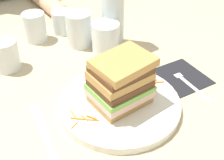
% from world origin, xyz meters
% --- Properties ---
extents(ground_plane, '(3.00, 3.00, 0.00)m').
position_xyz_m(ground_plane, '(0.00, 0.00, 0.00)').
color(ground_plane, '#C6B289').
extents(main_plate, '(0.27, 0.27, 0.02)m').
position_xyz_m(main_plate, '(-0.00, -0.03, 0.01)').
color(main_plate, white).
rests_on(main_plate, ground_plane).
extents(sandwich, '(0.13, 0.11, 0.11)m').
position_xyz_m(sandwich, '(0.00, -0.03, 0.07)').
color(sandwich, tan).
rests_on(sandwich, main_plate).
extents(carrot_shred_0, '(0.00, 0.03, 0.00)m').
position_xyz_m(carrot_shred_0, '(-0.11, -0.01, 0.02)').
color(carrot_shred_0, orange).
rests_on(carrot_shred_0, main_plate).
extents(carrot_shred_1, '(0.02, 0.01, 0.00)m').
position_xyz_m(carrot_shred_1, '(-0.12, -0.03, 0.02)').
color(carrot_shred_1, orange).
rests_on(carrot_shred_1, main_plate).
extents(carrot_shred_2, '(0.02, 0.02, 0.00)m').
position_xyz_m(carrot_shred_2, '(-0.08, -0.04, 0.02)').
color(carrot_shred_2, orange).
rests_on(carrot_shred_2, main_plate).
extents(carrot_shred_3, '(0.01, 0.02, 0.00)m').
position_xyz_m(carrot_shred_3, '(-0.08, -0.04, 0.02)').
color(carrot_shred_3, orange).
rests_on(carrot_shred_3, main_plate).
extents(carrot_shred_4, '(0.03, 0.02, 0.00)m').
position_xyz_m(carrot_shred_4, '(-0.10, -0.02, 0.02)').
color(carrot_shred_4, orange).
rests_on(carrot_shred_4, main_plate).
extents(carrot_shred_5, '(0.01, 0.02, 0.00)m').
position_xyz_m(carrot_shred_5, '(-0.09, -0.03, 0.02)').
color(carrot_shred_5, orange).
rests_on(carrot_shred_5, main_plate).
extents(carrot_shred_6, '(0.00, 0.03, 0.00)m').
position_xyz_m(carrot_shred_6, '(0.09, -0.00, 0.02)').
color(carrot_shred_6, orange).
rests_on(carrot_shred_6, main_plate).
extents(carrot_shred_7, '(0.03, 0.01, 0.00)m').
position_xyz_m(carrot_shred_7, '(0.10, -0.01, 0.02)').
color(carrot_shred_7, orange).
rests_on(carrot_shred_7, main_plate).
extents(carrot_shred_8, '(0.02, 0.01, 0.00)m').
position_xyz_m(carrot_shred_8, '(0.12, -0.02, 0.02)').
color(carrot_shred_8, orange).
rests_on(carrot_shred_8, main_plate).
extents(carrot_shred_9, '(0.01, 0.02, 0.00)m').
position_xyz_m(carrot_shred_9, '(0.10, -0.02, 0.02)').
color(carrot_shred_9, orange).
rests_on(carrot_shred_9, main_plate).
extents(carrot_shred_10, '(0.01, 0.02, 0.00)m').
position_xyz_m(carrot_shred_10, '(0.10, -0.00, 0.02)').
color(carrot_shred_10, orange).
rests_on(carrot_shred_10, main_plate).
extents(carrot_shred_11, '(0.02, 0.02, 0.00)m').
position_xyz_m(carrot_shred_11, '(0.11, -0.01, 0.02)').
color(carrot_shred_11, orange).
rests_on(carrot_shred_11, main_plate).
extents(carrot_shred_12, '(0.01, 0.02, 0.00)m').
position_xyz_m(carrot_shred_12, '(0.09, -0.00, 0.02)').
color(carrot_shred_12, orange).
rests_on(carrot_shred_12, main_plate).
extents(carrot_shred_13, '(0.02, 0.01, 0.00)m').
position_xyz_m(carrot_shred_13, '(0.10, -0.01, 0.02)').
color(carrot_shred_13, orange).
rests_on(carrot_shred_13, main_plate).
extents(napkin_dark, '(0.13, 0.14, 0.00)m').
position_xyz_m(napkin_dark, '(0.19, -0.02, 0.00)').
color(napkin_dark, black).
rests_on(napkin_dark, ground_plane).
extents(fork, '(0.03, 0.17, 0.00)m').
position_xyz_m(fork, '(0.19, -0.04, 0.00)').
color(fork, silver).
rests_on(fork, napkin_dark).
extents(knife, '(0.04, 0.20, 0.00)m').
position_xyz_m(knife, '(-0.17, -0.01, 0.00)').
color(knife, silver).
rests_on(knife, ground_plane).
extents(juice_glass, '(0.08, 0.08, 0.09)m').
position_xyz_m(juice_glass, '(0.10, 0.18, 0.04)').
color(juice_glass, white).
rests_on(juice_glass, ground_plane).
extents(empty_tumbler_0, '(0.07, 0.07, 0.09)m').
position_xyz_m(empty_tumbler_0, '(-0.03, 0.37, 0.04)').
color(empty_tumbler_0, silver).
rests_on(empty_tumbler_0, ground_plane).
extents(empty_tumbler_1, '(0.07, 0.07, 0.08)m').
position_xyz_m(empty_tumbler_1, '(-0.16, 0.27, 0.04)').
color(empty_tumbler_1, silver).
rests_on(empty_tumbler_1, ground_plane).
extents(empty_tumbler_2, '(0.07, 0.07, 0.10)m').
position_xyz_m(empty_tumbler_2, '(0.06, 0.27, 0.05)').
color(empty_tumbler_2, silver).
rests_on(empty_tumbler_2, ground_plane).
extents(empty_tumbler_3, '(0.07, 0.07, 0.07)m').
position_xyz_m(empty_tumbler_3, '(0.06, 0.37, 0.04)').
color(empty_tumbler_3, silver).
rests_on(empty_tumbler_3, ground_plane).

